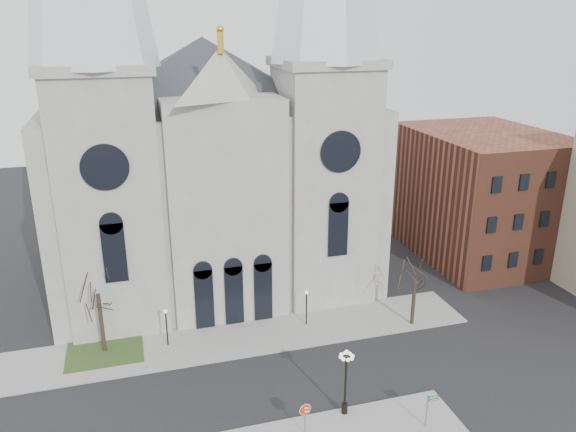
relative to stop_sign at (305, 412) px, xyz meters
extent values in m
plane|color=black|center=(-1.61, 1.76, -1.85)|extent=(160.00, 160.00, 0.00)
cube|color=gray|center=(-1.61, 12.76, -1.78)|extent=(40.00, 6.00, 0.14)
cube|color=#293F1B|center=(-12.61, 13.76, -1.76)|extent=(6.00, 5.00, 0.18)
cube|color=gray|center=(-1.61, 27.76, 7.15)|extent=(30.00, 24.00, 18.00)
pyramid|color=#2D3035|center=(-1.61, 27.76, 22.15)|extent=(33.00, 26.40, 6.00)
cube|color=gray|center=(-11.11, 19.26, 9.15)|extent=(8.00, 8.00, 22.00)
cylinder|color=black|center=(-11.11, 15.21, 13.15)|extent=(3.60, 0.30, 3.60)
cube|color=gray|center=(7.89, 19.26, 9.15)|extent=(8.00, 8.00, 22.00)
cylinder|color=black|center=(7.89, 15.21, 13.15)|extent=(3.60, 0.30, 3.60)
cube|color=gray|center=(-1.61, 17.76, 7.90)|extent=(10.00, 5.00, 19.50)
pyramid|color=gray|center=(-1.61, 17.76, 19.65)|extent=(11.00, 5.00, 4.00)
cube|color=brown|center=(28.39, 23.76, 5.15)|extent=(14.00, 18.00, 14.00)
cylinder|color=black|center=(-12.61, 13.76, 0.78)|extent=(0.32, 0.32, 5.25)
cylinder|color=black|center=(13.39, 10.76, 0.25)|extent=(0.32, 0.32, 4.20)
cylinder|color=black|center=(-7.61, 13.26, -0.21)|extent=(0.12, 0.12, 3.00)
sphere|color=white|center=(-7.61, 13.26, 1.39)|extent=(0.32, 0.32, 0.32)
cylinder|color=black|center=(4.39, 13.26, -0.21)|extent=(0.12, 0.12, 3.00)
sphere|color=white|center=(4.39, 13.26, 1.39)|extent=(0.32, 0.32, 0.32)
cylinder|color=slate|center=(0.00, 0.00, -0.56)|extent=(0.09, 0.09, 2.30)
cylinder|color=red|center=(0.00, 0.00, 0.25)|extent=(0.79, 0.23, 0.80)
cylinder|color=white|center=(0.00, 0.00, 0.25)|extent=(0.84, 0.22, 0.86)
cube|color=white|center=(0.00, 0.00, 0.38)|extent=(0.43, 0.12, 0.10)
cube|color=white|center=(0.00, 0.00, 0.12)|extent=(0.49, 0.14, 0.10)
cylinder|color=black|center=(3.24, 1.26, 0.47)|extent=(0.15, 0.15, 4.36)
cylinder|color=black|center=(3.24, 1.26, -1.33)|extent=(0.42, 0.42, 0.76)
sphere|color=white|center=(3.24, 1.26, 3.08)|extent=(0.30, 0.30, 0.30)
cylinder|color=slate|center=(7.89, -1.48, -0.50)|extent=(0.10, 0.10, 2.42)
cube|color=#0D5F1D|center=(8.28, -1.50, 0.55)|extent=(0.68, 0.06, 0.16)
cube|color=#0D5F1D|center=(8.28, -1.50, 0.33)|extent=(0.68, 0.06, 0.16)
camera|label=1|loc=(-9.30, -28.10, 23.65)|focal=35.00mm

